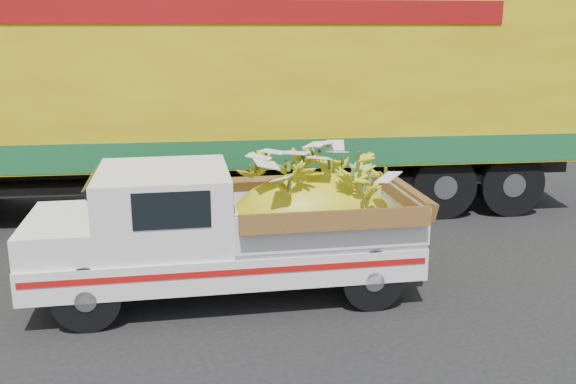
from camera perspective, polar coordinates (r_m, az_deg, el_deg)
name	(u,v)px	position (r m, az deg, el deg)	size (l,w,h in m)	color
ground	(243,276)	(8.42, -3.99, -7.45)	(100.00, 100.00, 0.00)	black
curb	(179,176)	(13.71, -9.69, 1.37)	(60.00, 0.25, 0.15)	gray
sidewalk	(166,158)	(15.75, -10.81, 3.00)	(60.00, 4.00, 0.14)	gray
building_right	(498,30)	(27.29, 18.16, 13.53)	(14.00, 6.00, 6.00)	gray
pickup_truck	(255,226)	(7.65, -3.00, -3.02)	(4.65, 2.24, 1.57)	black
semi_trailer	(231,88)	(11.10, -5.11, 9.18)	(12.08, 4.65, 3.80)	black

